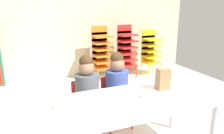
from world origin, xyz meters
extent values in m
cube|color=gray|center=(1.35, 0.90, 0.00)|extent=(0.43, 0.43, 0.00)
cube|color=beige|center=(0.00, 2.26, 1.39)|extent=(5.70, 0.10, 2.78)
cube|color=white|center=(0.08, -0.51, 0.59)|extent=(1.79, 0.72, 0.04)
cylinder|color=#B2B2B7|center=(0.89, -0.81, 0.29)|extent=(0.05, 0.05, 0.57)
cylinder|color=#B2B2B7|center=(0.89, -0.21, 0.29)|extent=(0.05, 0.05, 0.57)
cube|color=red|center=(-0.06, 0.07, 0.30)|extent=(0.32, 0.30, 0.03)
cube|color=red|center=(-0.06, 0.22, 0.45)|extent=(0.29, 0.02, 0.30)
cylinder|color=#4C5156|center=(-0.06, 0.07, 0.52)|extent=(0.28, 0.28, 0.38)
sphere|color=#8C664C|center=(-0.06, 0.07, 0.78)|extent=(0.17, 0.17, 0.17)
sphere|color=#472D19|center=(-0.06, 0.09, 0.85)|extent=(0.15, 0.15, 0.15)
cylinder|color=red|center=(-0.20, -0.06, 0.15)|extent=(0.02, 0.02, 0.28)
cylinder|color=red|center=(0.08, -0.06, 0.15)|extent=(0.02, 0.02, 0.28)
cylinder|color=red|center=(-0.20, 0.20, 0.15)|extent=(0.02, 0.02, 0.28)
cylinder|color=red|center=(0.08, 0.20, 0.15)|extent=(0.02, 0.02, 0.28)
cube|color=red|center=(0.30, 0.07, 0.30)|extent=(0.32, 0.30, 0.03)
cube|color=red|center=(0.30, 0.22, 0.45)|extent=(0.29, 0.02, 0.30)
cylinder|color=#384C99|center=(0.30, 0.07, 0.52)|extent=(0.34, 0.34, 0.38)
sphere|color=#8C664C|center=(0.30, 0.07, 0.78)|extent=(0.17, 0.17, 0.17)
sphere|color=#472D19|center=(0.30, 0.09, 0.85)|extent=(0.15, 0.15, 0.15)
cylinder|color=red|center=(0.16, -0.06, 0.15)|extent=(0.02, 0.02, 0.28)
cylinder|color=red|center=(0.44, -0.06, 0.15)|extent=(0.02, 0.02, 0.28)
cylinder|color=red|center=(0.16, 0.20, 0.15)|extent=(0.02, 0.02, 0.28)
cylinder|color=red|center=(0.44, 0.20, 0.15)|extent=(0.02, 0.02, 0.28)
cube|color=orange|center=(0.75, 1.75, 0.26)|extent=(0.32, 0.30, 0.03)
cube|color=orange|center=(0.75, 1.89, 0.35)|extent=(0.30, 0.02, 0.18)
cube|color=orange|center=(0.75, 1.75, 0.38)|extent=(0.32, 0.30, 0.03)
cube|color=orange|center=(0.75, 1.89, 0.47)|extent=(0.30, 0.02, 0.18)
cube|color=orange|center=(0.75, 1.75, 0.50)|extent=(0.32, 0.30, 0.03)
cube|color=orange|center=(0.75, 1.89, 0.59)|extent=(0.30, 0.02, 0.18)
cube|color=orange|center=(0.75, 1.75, 0.62)|extent=(0.32, 0.30, 0.03)
cube|color=orange|center=(0.75, 1.89, 0.71)|extent=(0.30, 0.02, 0.18)
cube|color=orange|center=(0.75, 1.75, 0.74)|extent=(0.32, 0.30, 0.03)
cube|color=orange|center=(0.75, 1.89, 0.83)|extent=(0.30, 0.02, 0.18)
cube|color=orange|center=(0.75, 1.75, 0.86)|extent=(0.32, 0.30, 0.03)
cube|color=orange|center=(0.75, 1.89, 0.95)|extent=(0.30, 0.02, 0.18)
cylinder|color=orange|center=(0.61, 1.62, 0.13)|extent=(0.02, 0.02, 0.26)
cylinder|color=orange|center=(0.89, 1.62, 0.13)|extent=(0.02, 0.02, 0.26)
cylinder|color=orange|center=(0.61, 1.88, 0.13)|extent=(0.02, 0.02, 0.26)
cylinder|color=orange|center=(0.89, 1.88, 0.13)|extent=(0.02, 0.02, 0.26)
cube|color=red|center=(1.28, 1.75, 0.26)|extent=(0.32, 0.30, 0.03)
cube|color=red|center=(1.28, 1.89, 0.35)|extent=(0.30, 0.02, 0.18)
cube|color=red|center=(1.28, 1.75, 0.38)|extent=(0.32, 0.30, 0.03)
cube|color=red|center=(1.28, 1.89, 0.47)|extent=(0.30, 0.02, 0.18)
cube|color=red|center=(1.28, 1.75, 0.50)|extent=(0.32, 0.30, 0.03)
cube|color=red|center=(1.28, 1.89, 0.59)|extent=(0.30, 0.02, 0.18)
cube|color=red|center=(1.28, 1.75, 0.62)|extent=(0.32, 0.30, 0.03)
cube|color=red|center=(1.28, 1.89, 0.71)|extent=(0.30, 0.02, 0.18)
cube|color=red|center=(1.28, 1.75, 0.74)|extent=(0.32, 0.30, 0.03)
cube|color=red|center=(1.28, 1.89, 0.83)|extent=(0.30, 0.02, 0.18)
cube|color=red|center=(1.28, 1.75, 0.86)|extent=(0.32, 0.30, 0.03)
cube|color=red|center=(1.28, 1.89, 0.95)|extent=(0.30, 0.02, 0.18)
cylinder|color=red|center=(1.14, 1.62, 0.13)|extent=(0.02, 0.02, 0.26)
cylinder|color=red|center=(1.42, 1.62, 0.13)|extent=(0.02, 0.02, 0.26)
cylinder|color=red|center=(1.14, 1.88, 0.13)|extent=(0.02, 0.02, 0.26)
cylinder|color=red|center=(1.42, 1.88, 0.13)|extent=(0.02, 0.02, 0.26)
cube|color=yellow|center=(1.84, 1.75, 0.26)|extent=(0.32, 0.30, 0.03)
cube|color=yellow|center=(1.84, 1.89, 0.35)|extent=(0.30, 0.02, 0.18)
cube|color=yellow|center=(1.84, 1.75, 0.38)|extent=(0.32, 0.30, 0.03)
cube|color=yellow|center=(1.84, 1.89, 0.47)|extent=(0.30, 0.02, 0.18)
cube|color=yellow|center=(1.84, 1.75, 0.50)|extent=(0.32, 0.30, 0.03)
cube|color=yellow|center=(1.84, 1.89, 0.59)|extent=(0.30, 0.02, 0.18)
cube|color=yellow|center=(1.84, 1.75, 0.62)|extent=(0.32, 0.30, 0.03)
cube|color=yellow|center=(1.84, 1.89, 0.71)|extent=(0.30, 0.02, 0.18)
cube|color=yellow|center=(1.84, 1.75, 0.74)|extent=(0.32, 0.30, 0.03)
cube|color=yellow|center=(1.84, 1.89, 0.83)|extent=(0.30, 0.02, 0.18)
cylinder|color=yellow|center=(1.70, 1.62, 0.13)|extent=(0.02, 0.02, 0.26)
cylinder|color=yellow|center=(1.98, 1.62, 0.13)|extent=(0.02, 0.02, 0.26)
cylinder|color=yellow|center=(1.70, 1.88, 0.13)|extent=(0.02, 0.02, 0.26)
cylinder|color=yellow|center=(1.98, 1.88, 0.13)|extent=(0.02, 0.02, 0.26)
cube|color=#9E754C|center=(0.59, -0.40, 0.72)|extent=(0.13, 0.09, 0.22)
cylinder|color=white|center=(-0.45, -0.43, 0.61)|extent=(0.18, 0.18, 0.01)
cylinder|color=white|center=(-0.01, -0.36, 0.61)|extent=(0.18, 0.18, 0.01)
torus|color=white|center=(-0.45, -0.43, 0.63)|extent=(0.11, 0.11, 0.03)
torus|color=white|center=(0.33, -0.48, 0.63)|extent=(0.11, 0.11, 0.03)
camera|label=1|loc=(-0.73, -2.20, 1.45)|focal=36.77mm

